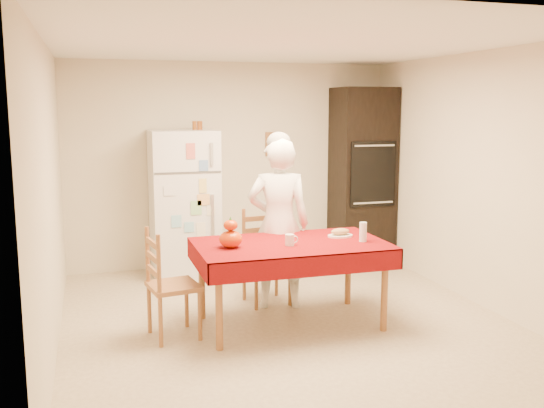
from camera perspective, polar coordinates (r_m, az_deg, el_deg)
name	(u,v)px	position (r m, az deg, el deg)	size (l,w,h in m)	color
floor	(288,322)	(5.68, 1.49, -11.09)	(4.50, 4.50, 0.00)	tan
room_shell	(288,146)	(5.34, 1.56, 5.47)	(4.02, 4.52, 2.51)	beige
refrigerator	(184,204)	(7.10, -8.27, 0.03)	(0.75, 0.74, 1.70)	white
oven_cabinet	(362,175)	(7.78, 8.49, 2.67)	(0.70, 0.62, 2.20)	black
dining_table	(291,250)	(5.44, 1.76, -4.38)	(1.70, 1.00, 0.76)	brown
chair_far	(264,252)	(6.14, -0.73, -4.57)	(0.46, 0.44, 0.95)	brown
chair_left	(166,281)	(5.25, -9.95, -7.11)	(0.46, 0.48, 0.95)	brown
seated_woman	(279,224)	(5.90, 0.63, -1.89)	(0.61, 0.40, 1.67)	white
coffee_mug	(290,240)	(5.30, 1.67, -3.40)	(0.08, 0.08, 0.10)	white
pumpkin_lower	(231,239)	(5.23, -3.91, -3.31)	(0.20, 0.20, 0.15)	red
pumpkin_upper	(231,225)	(5.21, -3.92, -2.00)	(0.12, 0.12, 0.09)	#E15605
wine_glass	(363,232)	(5.51, 8.56, -2.61)	(0.07, 0.07, 0.18)	white
bread_plate	(340,236)	(5.70, 6.43, -2.99)	(0.24, 0.24, 0.02)	white
bread_loaf	(340,232)	(5.69, 6.44, -2.59)	(0.18, 0.10, 0.06)	tan
spice_jar_left	(195,125)	(7.09, -7.30, 7.34)	(0.05, 0.05, 0.10)	brown
spice_jar_mid	(199,125)	(7.10, -6.85, 7.36)	(0.05, 0.05, 0.10)	#934B1A
spice_jar_right	(200,125)	(7.10, -6.77, 7.36)	(0.05, 0.05, 0.10)	brown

